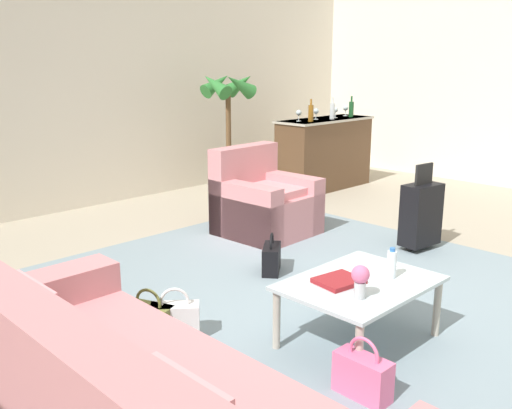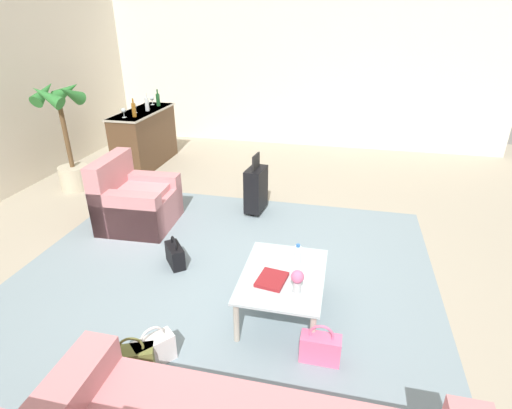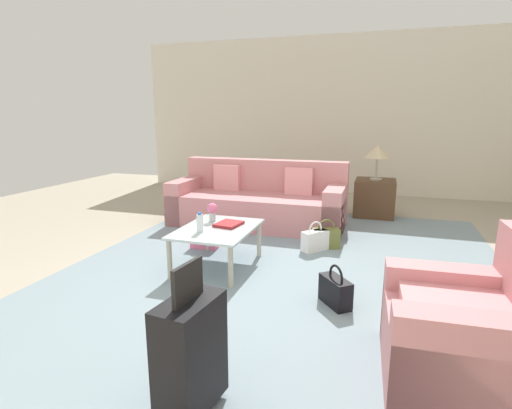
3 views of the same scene
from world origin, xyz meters
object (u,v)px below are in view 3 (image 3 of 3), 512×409
(handbag_white, at_px, (315,240))
(handbag_pink, at_px, (204,238))
(couch, at_px, (260,203))
(side_table, at_px, (375,198))
(table_lamp, at_px, (378,152))
(coffee_table, at_px, (217,233))
(handbag_black, at_px, (335,291))
(water_bottle, at_px, (200,223))
(suitcase_black, at_px, (191,353))
(armchair, at_px, (477,338))
(coffee_table_book, at_px, (229,224))
(handbag_olive, at_px, (326,238))
(flower_vase, at_px, (212,210))

(handbag_white, distance_m, handbag_pink, 1.31)
(couch, height_order, side_table, couch)
(table_lamp, bearing_deg, side_table, 0.00)
(coffee_table, height_order, handbag_black, coffee_table)
(water_bottle, bearing_deg, coffee_table, 153.43)
(couch, xyz_separation_m, coffee_table, (1.80, 0.10, 0.07))
(suitcase_black, relative_size, handbag_white, 2.37)
(armchair, distance_m, handbag_black, 1.20)
(side_table, height_order, table_lamp, table_lamp)
(coffee_table_book, relative_size, handbag_white, 0.78)
(suitcase_black, xyz_separation_m, handbag_white, (-2.82, 0.19, -0.23))
(handbag_pink, distance_m, handbag_olive, 1.45)
(water_bottle, height_order, handbag_white, water_bottle)
(coffee_table_book, bearing_deg, couch, -165.13)
(coffee_table, height_order, handbag_white, coffee_table)
(couch, distance_m, handbag_pink, 1.34)
(side_table, distance_m, suitcase_black, 4.87)
(coffee_table_book, height_order, handbag_pink, coffee_table_book)
(side_table, distance_m, handbag_white, 2.08)
(coffee_table, relative_size, handbag_olive, 2.76)
(water_bottle, bearing_deg, armchair, 64.22)
(flower_vase, xyz_separation_m, handbag_black, (0.73, 1.43, -0.42))
(coffee_table, xyz_separation_m, coffee_table_book, (-0.12, 0.08, 0.07))
(coffee_table, xyz_separation_m, flower_vase, (-0.22, -0.15, 0.18))
(armchair, height_order, handbag_white, armchair)
(coffee_table_book, relative_size, table_lamp, 0.52)
(handbag_black, bearing_deg, suitcase_black, -21.28)
(side_table, xyz_separation_m, handbag_olive, (1.85, -0.50, -0.16))
(handbag_olive, bearing_deg, handbag_white, -39.54)
(handbag_pink, height_order, handbag_black, same)
(coffee_table_book, bearing_deg, handbag_pink, -120.53)
(coffee_table, distance_m, handbag_olive, 1.40)
(flower_vase, distance_m, handbag_olive, 1.42)
(water_bottle, bearing_deg, suitcase_black, 23.96)
(coffee_table, height_order, table_lamp, table_lamp)
(suitcase_black, distance_m, handbag_black, 1.61)
(coffee_table, xyz_separation_m, table_lamp, (-2.80, 1.50, 0.63))
(handbag_pink, relative_size, handbag_olive, 1.00)
(couch, distance_m, coffee_table, 1.81)
(couch, relative_size, table_lamp, 4.57)
(suitcase_black, bearing_deg, handbag_olive, 174.25)
(couch, distance_m, water_bottle, 2.02)
(couch, relative_size, armchair, 2.70)
(coffee_table, distance_m, handbag_pink, 0.68)
(water_bottle, xyz_separation_m, handbag_white, (-1.02, 0.99, -0.39))
(handbag_olive, bearing_deg, coffee_table_book, -47.92)
(table_lamp, distance_m, suitcase_black, 4.91)
(flower_vase, bearing_deg, side_table, 147.40)
(coffee_table_book, xyz_separation_m, flower_vase, (-0.10, -0.23, 0.11))
(coffee_table, bearing_deg, water_bottle, -26.57)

